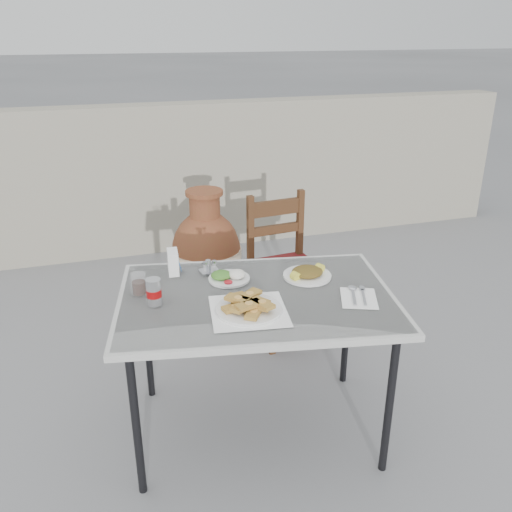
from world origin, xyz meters
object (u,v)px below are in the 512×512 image
object	(u,v)px
salad_rice_plate	(229,276)
salad_chopped_plate	(307,273)
cafe_table	(256,305)
condiment_caddy	(209,268)
terracotta_urn	(206,254)
soda_can	(154,292)
pide_plate	(249,305)
chair	(284,266)
cola_glass	(139,285)
napkin_holder	(173,262)

from	to	relation	value
salad_rice_plate	salad_chopped_plate	distance (m)	0.36
cafe_table	salad_rice_plate	distance (m)	0.20
condiment_caddy	terracotta_urn	size ratio (longest dim) A/B	0.12
salad_rice_plate	soda_can	distance (m)	0.37
pide_plate	soda_can	world-z (taller)	soda_can
salad_chopped_plate	chair	world-z (taller)	chair
salad_rice_plate	pide_plate	bearing A→B (deg)	-89.50
pide_plate	salad_rice_plate	bearing A→B (deg)	90.50
cafe_table	soda_can	xyz separation A→B (m)	(-0.42, 0.04, 0.11)
cafe_table	chair	distance (m)	0.93
cafe_table	salad_chopped_plate	xyz separation A→B (m)	(0.27, 0.10, 0.07)
salad_rice_plate	chair	distance (m)	0.84
salad_rice_plate	cola_glass	xyz separation A→B (m)	(-0.40, -0.02, 0.02)
cola_glass	condiment_caddy	bearing A→B (deg)	20.05
cafe_table	salad_chopped_plate	distance (m)	0.30
soda_can	napkin_holder	distance (m)	0.30
pide_plate	napkin_holder	bearing A→B (deg)	116.81
salad_chopped_plate	cola_glass	world-z (taller)	cola_glass
soda_can	cola_glass	distance (m)	0.13
pide_plate	cola_glass	bearing A→B (deg)	144.14
cafe_table	salad_chopped_plate	size ratio (longest dim) A/B	5.87
terracotta_urn	soda_can	bearing A→B (deg)	-111.02
salad_rice_plate	salad_chopped_plate	world-z (taller)	same
condiment_caddy	cafe_table	bearing A→B (deg)	-63.41
pide_plate	soda_can	distance (m)	0.39
cafe_table	terracotta_urn	xyz separation A→B (m)	(0.05, 1.29, -0.28)
cola_glass	chair	size ratio (longest dim) A/B	0.11
pide_plate	cola_glass	xyz separation A→B (m)	(-0.40, 0.29, 0.01)
salad_chopped_plate	terracotta_urn	xyz separation A→B (m)	(-0.22, 1.19, -0.35)
salad_rice_plate	terracotta_urn	bearing A→B (deg)	83.30
cafe_table	soda_can	distance (m)	0.44
pide_plate	soda_can	bearing A→B (deg)	153.88
salad_chopped_plate	terracotta_urn	world-z (taller)	terracotta_urn
salad_rice_plate	chair	world-z (taller)	chair
terracotta_urn	napkin_holder	bearing A→B (deg)	-110.16
pide_plate	cafe_table	bearing A→B (deg)	60.49
chair	terracotta_urn	xyz separation A→B (m)	(-0.37, 0.49, -0.07)
pide_plate	napkin_holder	world-z (taller)	napkin_holder
cafe_table	cola_glass	world-z (taller)	cola_glass
condiment_caddy	chair	bearing A→B (deg)	42.80
cafe_table	pide_plate	distance (m)	0.17
pide_plate	chair	distance (m)	1.09
napkin_holder	chair	bearing A→B (deg)	39.01
salad_rice_plate	chair	size ratio (longest dim) A/B	0.22
cafe_table	salad_rice_plate	bearing A→B (deg)	113.02
soda_can	napkin_holder	xyz separation A→B (m)	(0.12, 0.28, -0.00)
napkin_holder	condiment_caddy	size ratio (longest dim) A/B	1.16
soda_can	condiment_caddy	world-z (taller)	soda_can
soda_can	condiment_caddy	bearing A→B (deg)	40.20
chair	soda_can	bearing A→B (deg)	-143.38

